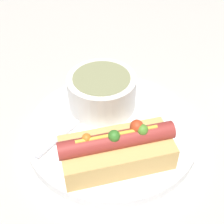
# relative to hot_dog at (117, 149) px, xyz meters

# --- Properties ---
(ground_plane) EXTENTS (4.00, 4.00, 0.00)m
(ground_plane) POSITION_rel_hot_dog_xyz_m (-0.03, 0.06, -0.04)
(ground_plane) COLOR #BCB7AD
(dinner_plate) EXTENTS (0.26, 0.26, 0.02)m
(dinner_plate) POSITION_rel_hot_dog_xyz_m (-0.03, 0.06, -0.03)
(dinner_plate) COLOR white
(dinner_plate) RESTS_ON ground_plane
(hot_dog) EXTENTS (0.16, 0.13, 0.06)m
(hot_dog) POSITION_rel_hot_dog_xyz_m (0.00, 0.00, 0.00)
(hot_dog) COLOR #DBAD60
(hot_dog) RESTS_ON dinner_plate
(soup_bowl) EXTENTS (0.11, 0.11, 0.06)m
(soup_bowl) POSITION_rel_hot_dog_xyz_m (-0.05, 0.10, 0.01)
(soup_bowl) COLOR silver
(soup_bowl) RESTS_ON dinner_plate
(spoon) EXTENTS (0.06, 0.14, 0.01)m
(spoon) POSITION_rel_hot_dog_xyz_m (-0.07, 0.07, -0.02)
(spoon) COLOR #B7B7BC
(spoon) RESTS_ON dinner_plate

